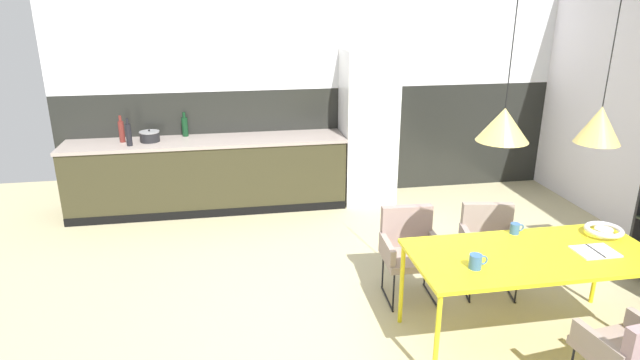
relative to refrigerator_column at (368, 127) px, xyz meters
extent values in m
plane|color=tan|center=(-0.56, -3.09, -0.98)|extent=(9.12, 9.12, 0.00)
cube|color=black|center=(-0.56, 0.36, -0.26)|extent=(6.59, 0.12, 1.43)
cube|color=silver|center=(-0.56, 0.36, 1.17)|extent=(6.59, 0.12, 1.43)
cube|color=#322F1C|center=(-2.03, 0.00, -0.55)|extent=(3.36, 0.60, 0.86)
cube|color=gray|center=(-2.03, 0.00, -0.10)|extent=(3.39, 0.63, 0.04)
cube|color=black|center=(-2.03, -0.30, -0.93)|extent=(3.36, 0.01, 0.10)
cube|color=silver|center=(0.00, 0.00, 0.00)|extent=(0.66, 0.60, 1.95)
cube|color=yellow|center=(0.44, -3.19, -0.25)|extent=(1.84, 0.84, 0.03)
cylinder|color=yellow|center=(-0.44, -2.82, -0.62)|extent=(0.04, 0.04, 0.72)
cylinder|color=yellow|center=(1.32, -2.82, -0.62)|extent=(0.04, 0.04, 0.72)
cylinder|color=yellow|center=(-0.44, -3.57, -0.62)|extent=(0.04, 0.04, 0.72)
cube|color=gray|center=(0.49, -2.48, -0.56)|extent=(0.56, 0.54, 0.06)
cube|color=gray|center=(0.53, -2.29, -0.36)|extent=(0.46, 0.17, 0.33)
cube|color=gray|center=(0.71, -2.53, -0.46)|extent=(0.13, 0.42, 0.14)
cube|color=gray|center=(0.27, -2.44, -0.46)|extent=(0.13, 0.42, 0.14)
cylinder|color=black|center=(0.65, -2.71, -0.78)|extent=(0.02, 0.02, 0.39)
cylinder|color=black|center=(0.26, -2.63, -0.78)|extent=(0.02, 0.02, 0.39)
cylinder|color=black|center=(0.72, -2.34, -0.78)|extent=(0.02, 0.02, 0.39)
cylinder|color=black|center=(0.33, -2.26, -0.78)|extent=(0.02, 0.02, 0.39)
cylinder|color=black|center=(0.69, -2.52, -0.97)|extent=(0.09, 0.41, 0.02)
cylinder|color=black|center=(0.29, -2.45, -0.97)|extent=(0.09, 0.41, 0.02)
cube|color=gray|center=(0.65, -3.97, -0.57)|extent=(0.53, 0.52, 0.06)
cube|color=gray|center=(0.43, -4.00, -0.47)|extent=(0.10, 0.42, 0.14)
cylinder|color=black|center=(0.83, -3.76, -0.79)|extent=(0.02, 0.02, 0.38)
cube|color=gray|center=(-0.24, -2.48, -0.57)|extent=(0.50, 0.48, 0.06)
cube|color=gray|center=(-0.24, -2.28, -0.36)|extent=(0.46, 0.10, 0.37)
cube|color=gray|center=(-0.02, -2.49, -0.47)|extent=(0.07, 0.42, 0.14)
cube|color=gray|center=(-0.46, -2.47, -0.47)|extent=(0.07, 0.42, 0.14)
cylinder|color=black|center=(-0.05, -2.68, -0.79)|extent=(0.02, 0.02, 0.37)
cylinder|color=black|center=(-0.45, -2.66, -0.79)|extent=(0.02, 0.02, 0.37)
cylinder|color=black|center=(-0.04, -2.30, -0.79)|extent=(0.02, 0.02, 0.37)
cylinder|color=black|center=(-0.44, -2.28, -0.79)|extent=(0.02, 0.02, 0.37)
cylinder|color=black|center=(-0.04, -2.49, -0.97)|extent=(0.03, 0.41, 0.02)
cylinder|color=black|center=(-0.44, -2.47, -0.97)|extent=(0.03, 0.41, 0.02)
cylinder|color=silver|center=(1.15, -3.01, -0.20)|extent=(0.14, 0.14, 0.06)
torus|color=silver|center=(1.15, -3.01, -0.18)|extent=(0.29, 0.29, 0.04)
cube|color=white|center=(0.83, -3.26, -0.23)|extent=(0.15, 0.23, 0.01)
cube|color=white|center=(0.98, -3.26, -0.23)|extent=(0.15, 0.23, 0.01)
cube|color=#262628|center=(0.90, -3.26, -0.22)|extent=(0.01, 0.23, 0.00)
cylinder|color=#335B93|center=(-0.10, -3.34, -0.18)|extent=(0.09, 0.09, 0.11)
torus|color=#335B93|center=(-0.04, -3.34, -0.17)|extent=(0.07, 0.01, 0.07)
cylinder|color=#335B93|center=(0.47, -2.85, -0.19)|extent=(0.07, 0.07, 0.09)
torus|color=#335B93|center=(0.52, -2.85, -0.18)|extent=(0.06, 0.01, 0.06)
cylinder|color=black|center=(-2.69, 0.03, -0.02)|extent=(0.23, 0.23, 0.11)
cylinder|color=gray|center=(-2.69, 0.03, 0.04)|extent=(0.24, 0.24, 0.01)
sphere|color=black|center=(-2.69, 0.03, 0.06)|extent=(0.02, 0.02, 0.02)
cylinder|color=#0F3319|center=(-2.29, 0.22, 0.04)|extent=(0.08, 0.08, 0.24)
cylinder|color=#0F3319|center=(-2.29, 0.22, 0.19)|extent=(0.04, 0.04, 0.06)
cylinder|color=maroon|center=(-3.01, 0.06, 0.05)|extent=(0.07, 0.07, 0.25)
cylinder|color=maroon|center=(-3.01, 0.06, 0.21)|extent=(0.03, 0.03, 0.07)
cylinder|color=black|center=(-2.90, -0.13, 0.05)|extent=(0.07, 0.07, 0.26)
cylinder|color=black|center=(-2.90, -0.13, 0.21)|extent=(0.03, 0.03, 0.07)
cylinder|color=black|center=(0.07, -3.21, 1.36)|extent=(0.01, 0.01, 0.96)
cone|color=tan|center=(0.07, -3.21, 0.76)|extent=(0.35, 0.35, 0.23)
cylinder|color=black|center=(0.81, -3.19, 1.35)|extent=(0.01, 0.01, 0.98)
cone|color=tan|center=(0.81, -3.19, 0.73)|extent=(0.31, 0.31, 0.26)
camera|label=1|loc=(-1.74, -6.44, 1.58)|focal=29.94mm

